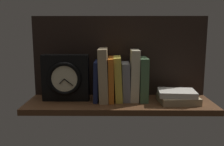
{
  "coord_description": "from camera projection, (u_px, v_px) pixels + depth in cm",
  "views": [
    {
      "loc": [
        -2.57,
        -108.63,
        31.92
      ],
      "look_at": [
        -3.49,
        3.04,
        12.53
      ],
      "focal_mm": 39.78,
      "sensor_mm": 36.0,
      "label": 1
    }
  ],
  "objects": [
    {
      "name": "book_tan_shortstories",
      "position": [
        104.0,
        74.0,
        1.13
      ],
      "size": [
        4.7,
        16.83,
        23.86
      ],
      "primitive_type": "cube",
      "rotation": [
        0.0,
        -0.03,
        0.0
      ],
      "color": "tan",
      "rests_on": "ground_plane"
    },
    {
      "name": "book_cream_twain",
      "position": [
        134.0,
        75.0,
        1.13
      ],
      "size": [
        4.13,
        12.15,
        23.18
      ],
      "primitive_type": "cube",
      "rotation": [
        0.0,
        0.02,
        0.0
      ],
      "color": "beige",
      "rests_on": "ground_plane"
    },
    {
      "name": "framed_clock",
      "position": [
        66.0,
        78.0,
        1.12
      ],
      "size": [
        21.06,
        6.46,
        21.06
      ],
      "color": "black",
      "rests_on": "ground_plane"
    },
    {
      "name": "ground_plane",
      "position": [
        120.0,
        104.0,
        1.13
      ],
      "size": [
        83.78,
        25.31,
        2.5
      ],
      "primitive_type": "cube",
      "color": "#4C2D19"
    },
    {
      "name": "book_yellow_seinlanguage",
      "position": [
        118.0,
        78.0,
        1.14
      ],
      "size": [
        4.17,
        13.86,
        20.12
      ],
      "primitive_type": "cube",
      "rotation": [
        0.0,
        -0.05,
        0.0
      ],
      "color": "gold",
      "rests_on": "ground_plane"
    },
    {
      "name": "book_navy_bierce",
      "position": [
        97.0,
        81.0,
        1.14
      ],
      "size": [
        2.31,
        14.59,
        18.02
      ],
      "primitive_type": "cube",
      "rotation": [
        0.0,
        0.02,
        0.0
      ],
      "color": "#192147",
      "rests_on": "ground_plane"
    },
    {
      "name": "back_panel",
      "position": [
        119.0,
        56.0,
        1.21
      ],
      "size": [
        83.78,
        1.2,
        38.51
      ],
      "primitive_type": "cube",
      "color": "black",
      "rests_on": "ground_plane"
    },
    {
      "name": "book_stack_side",
      "position": [
        178.0,
        97.0,
        1.1
      ],
      "size": [
        17.85,
        14.53,
        5.54
      ],
      "color": "#9E8966",
      "rests_on": "ground_plane"
    },
    {
      "name": "book_gray_chess",
      "position": [
        126.0,
        81.0,
        1.14
      ],
      "size": [
        4.0,
        12.05,
        17.36
      ],
      "primitive_type": "cube",
      "rotation": [
        0.0,
        -0.03,
        0.0
      ],
      "color": "gray",
      "rests_on": "ground_plane"
    },
    {
      "name": "book_orange_pandolfini",
      "position": [
        111.0,
        79.0,
        1.14
      ],
      "size": [
        2.68,
        15.74,
        19.68
      ],
      "primitive_type": "cube",
      "rotation": [
        0.0,
        -0.02,
        0.0
      ],
      "color": "orange",
      "rests_on": "ground_plane"
    },
    {
      "name": "book_green_romantic",
      "position": [
        143.0,
        79.0,
        1.14
      ],
      "size": [
        3.71,
        13.61,
        19.61
      ],
      "primitive_type": "cube",
      "rotation": [
        0.0,
        -0.0,
        0.0
      ],
      "color": "#476B44",
      "rests_on": "ground_plane"
    }
  ]
}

